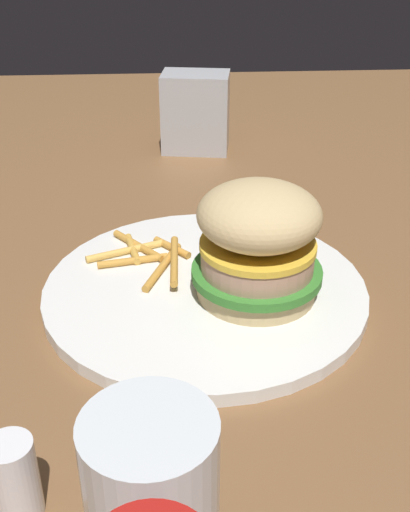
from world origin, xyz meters
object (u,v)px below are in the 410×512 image
(napkin_dispenser, at_px, (196,112))
(salt_shaker, at_px, (15,479))
(plate, at_px, (205,291))
(sandwich, at_px, (258,242))
(fries_pile, at_px, (148,255))

(napkin_dispenser, distance_m, salt_shaker, 0.62)
(plate, relative_size, salt_shaker, 5.25)
(plate, height_order, salt_shaker, salt_shaker)
(salt_shaker, bearing_deg, sandwich, -38.48)
(plate, xyz_separation_m, salt_shaker, (-0.22, 0.12, 0.02))
(fries_pile, relative_size, salt_shaker, 2.07)
(sandwich, relative_size, napkin_dispenser, 1.06)
(plate, height_order, fries_pile, fries_pile)
(sandwich, bearing_deg, napkin_dispenser, 4.95)
(plate, xyz_separation_m, sandwich, (-0.01, -0.04, 0.06))
(plate, relative_size, fries_pile, 2.54)
(plate, height_order, sandwich, sandwich)
(fries_pile, distance_m, napkin_dispenser, 0.33)
(plate, bearing_deg, napkin_dispenser, -1.53)
(sandwich, bearing_deg, fries_pile, 56.15)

